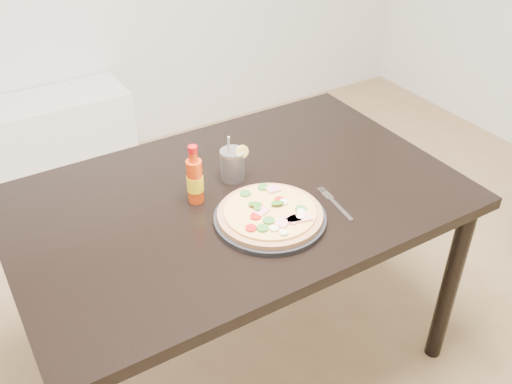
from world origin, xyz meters
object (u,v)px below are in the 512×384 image
hot_sauce_bottle (195,180)px  cola_cup (233,165)px  plate (270,218)px  pizza (271,213)px  dining_table (237,215)px  fork (334,203)px

hot_sauce_bottle → cola_cup: bearing=18.0°
plate → pizza: 0.02m
plate → hot_sauce_bottle: bearing=124.4°
dining_table → hot_sauce_bottle: hot_sauce_bottle is taller
hot_sauce_bottle → cola_cup: (0.16, 0.05, -0.03)m
pizza → cola_cup: size_ratio=1.79×
hot_sauce_bottle → fork: hot_sauce_bottle is taller
dining_table → fork: (0.23, -0.20, 0.09)m
fork → plate: bearing=178.9°
dining_table → hot_sauce_bottle: 0.20m
dining_table → cola_cup: (0.04, 0.09, 0.13)m
dining_table → cola_cup: cola_cup is taller
pizza → hot_sauce_bottle: (-0.14, 0.21, 0.05)m
pizza → cola_cup: (0.02, 0.26, 0.02)m
pizza → fork: pizza is taller
plate → pizza: (0.00, -0.00, 0.02)m
dining_table → pizza: bearing=-83.6°
pizza → cola_cup: cola_cup is taller
dining_table → pizza: 0.20m
pizza → fork: 0.22m
plate → fork: (0.22, -0.03, -0.01)m
dining_table → fork: 0.32m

